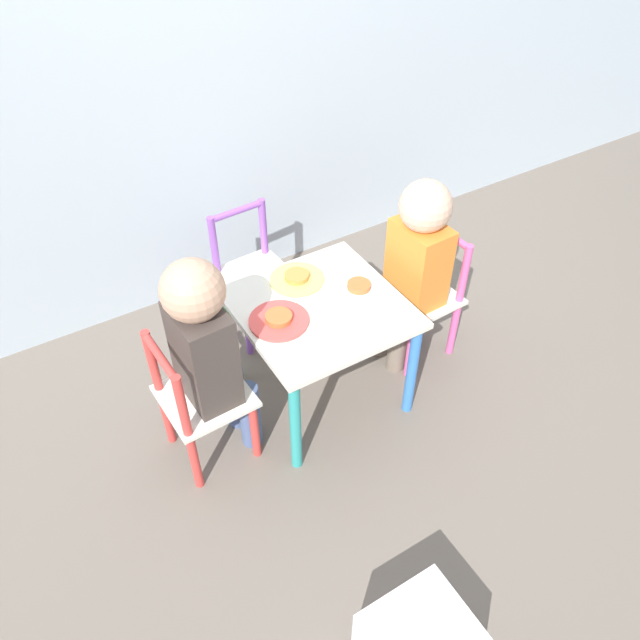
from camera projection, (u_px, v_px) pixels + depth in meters
ground_plane at (320, 392)px, 2.29m from camera, size 6.00×6.00×0.00m
kids_table at (320, 321)px, 2.05m from camera, size 0.52×0.52×0.42m
chair_pink at (422, 296)px, 2.31m from camera, size 0.27×0.27×0.51m
chair_red at (199, 402)px, 1.93m from camera, size 0.27×0.27×0.51m
chair_purple at (253, 276)px, 2.40m from camera, size 0.28×0.28×0.51m
child_right at (416, 257)px, 2.14m from camera, size 0.23×0.21×0.74m
child_left at (207, 344)px, 1.81m from camera, size 0.23×0.21×0.77m
plate_right at (359, 288)px, 2.05m from camera, size 0.17×0.17×0.03m
plate_left at (279, 320)px, 1.94m from camera, size 0.19×0.19×0.03m
plate_back at (297, 278)px, 2.09m from camera, size 0.18×0.18×0.03m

